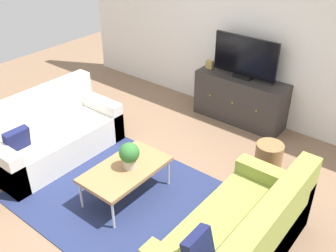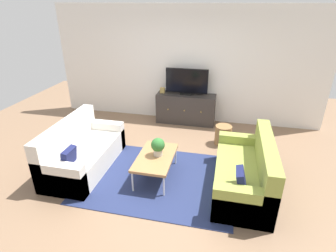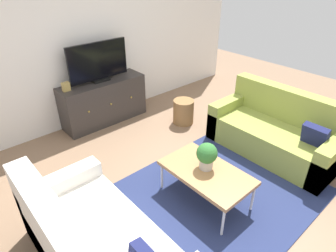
{
  "view_description": "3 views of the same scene",
  "coord_description": "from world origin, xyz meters",
  "px_view_note": "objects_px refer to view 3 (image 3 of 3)",
  "views": [
    {
      "loc": [
        2.47,
        -2.5,
        3.02
      ],
      "look_at": [
        0.0,
        0.59,
        0.65
      ],
      "focal_mm": 41.16,
      "sensor_mm": 36.0,
      "label": 1
    },
    {
      "loc": [
        0.99,
        -3.79,
        2.75
      ],
      "look_at": [
        0.0,
        0.59,
        0.65
      ],
      "focal_mm": 28.85,
      "sensor_mm": 36.0,
      "label": 2
    },
    {
      "loc": [
        -1.99,
        -1.66,
        2.41
      ],
      "look_at": [
        0.0,
        0.59,
        0.65
      ],
      "focal_mm": 30.68,
      "sensor_mm": 36.0,
      "label": 3
    }
  ],
  "objects_px": {
    "mantel_clock": "(66,87)",
    "wicker_basket": "(183,112)",
    "coffee_table": "(206,173)",
    "tv_console": "(104,101)",
    "potted_plant": "(207,155)",
    "flat_screen_tv": "(98,62)",
    "couch_right_side": "(277,133)"
  },
  "relations": [
    {
      "from": "potted_plant",
      "to": "flat_screen_tv",
      "type": "relative_size",
      "value": 0.31
    },
    {
      "from": "couch_right_side",
      "to": "potted_plant",
      "type": "bearing_deg",
      "value": 178.26
    },
    {
      "from": "mantel_clock",
      "to": "coffee_table",
      "type": "bearing_deg",
      "value": -79.01
    },
    {
      "from": "coffee_table",
      "to": "potted_plant",
      "type": "distance_m",
      "value": 0.21
    },
    {
      "from": "couch_right_side",
      "to": "tv_console",
      "type": "xyz_separation_m",
      "value": [
        -1.37,
        2.37,
        0.07
      ]
    },
    {
      "from": "potted_plant",
      "to": "wicker_basket",
      "type": "xyz_separation_m",
      "value": [
        1.03,
        1.4,
        -0.38
      ]
    },
    {
      "from": "tv_console",
      "to": "mantel_clock",
      "type": "height_order",
      "value": "mantel_clock"
    },
    {
      "from": "coffee_table",
      "to": "tv_console",
      "type": "distance_m",
      "value": 2.38
    },
    {
      "from": "tv_console",
      "to": "mantel_clock",
      "type": "bearing_deg",
      "value": 180.0
    },
    {
      "from": "couch_right_side",
      "to": "coffee_table",
      "type": "height_order",
      "value": "couch_right_side"
    },
    {
      "from": "mantel_clock",
      "to": "wicker_basket",
      "type": "relative_size",
      "value": 0.32
    },
    {
      "from": "coffee_table",
      "to": "couch_right_side",
      "type": "bearing_deg",
      "value": -0.08
    },
    {
      "from": "couch_right_side",
      "to": "potted_plant",
      "type": "height_order",
      "value": "couch_right_side"
    },
    {
      "from": "potted_plant",
      "to": "flat_screen_tv",
      "type": "xyz_separation_m",
      "value": [
        0.09,
        2.35,
        0.44
      ]
    },
    {
      "from": "potted_plant",
      "to": "mantel_clock",
      "type": "bearing_deg",
      "value": 101.96
    },
    {
      "from": "flat_screen_tv",
      "to": "wicker_basket",
      "type": "height_order",
      "value": "flat_screen_tv"
    },
    {
      "from": "coffee_table",
      "to": "tv_console",
      "type": "relative_size",
      "value": 0.71
    },
    {
      "from": "coffee_table",
      "to": "mantel_clock",
      "type": "xyz_separation_m",
      "value": [
        -0.46,
        2.37,
        0.4
      ]
    },
    {
      "from": "potted_plant",
      "to": "wicker_basket",
      "type": "distance_m",
      "value": 1.78
    },
    {
      "from": "coffee_table",
      "to": "flat_screen_tv",
      "type": "height_order",
      "value": "flat_screen_tv"
    },
    {
      "from": "couch_right_side",
      "to": "potted_plant",
      "type": "distance_m",
      "value": 1.49
    },
    {
      "from": "tv_console",
      "to": "mantel_clock",
      "type": "relative_size",
      "value": 10.76
    },
    {
      "from": "coffee_table",
      "to": "wicker_basket",
      "type": "height_order",
      "value": "same"
    },
    {
      "from": "couch_right_side",
      "to": "mantel_clock",
      "type": "xyz_separation_m",
      "value": [
        -1.95,
        2.37,
        0.49
      ]
    },
    {
      "from": "mantel_clock",
      "to": "wicker_basket",
      "type": "xyz_separation_m",
      "value": [
        1.52,
        -0.93,
        -0.58
      ]
    },
    {
      "from": "flat_screen_tv",
      "to": "tv_console",
      "type": "bearing_deg",
      "value": -90.0
    },
    {
      "from": "potted_plant",
      "to": "coffee_table",
      "type": "bearing_deg",
      "value": -127.98
    },
    {
      "from": "coffee_table",
      "to": "wicker_basket",
      "type": "distance_m",
      "value": 1.8
    },
    {
      "from": "tv_console",
      "to": "flat_screen_tv",
      "type": "relative_size",
      "value": 1.41
    },
    {
      "from": "wicker_basket",
      "to": "couch_right_side",
      "type": "bearing_deg",
      "value": -73.43
    },
    {
      "from": "coffee_table",
      "to": "mantel_clock",
      "type": "height_order",
      "value": "mantel_clock"
    },
    {
      "from": "flat_screen_tv",
      "to": "potted_plant",
      "type": "bearing_deg",
      "value": -92.09
    }
  ]
}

